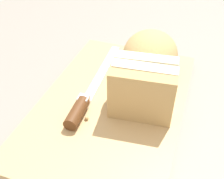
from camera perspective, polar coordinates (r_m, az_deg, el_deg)
The scene contains 8 objects.
ground_plane at distance 0.56m, azimuth 0.00°, elevation -3.94°, with size 3.00×3.00×0.00m, color gray.
cutting_board at distance 0.56m, azimuth 0.00°, elevation -3.19°, with size 0.43×0.28×0.02m, color tan.
bread_loaf at distance 0.57m, azimuth 7.48°, elevation 5.16°, with size 0.24×0.13×0.10m.
bread_knife at distance 0.54m, azimuth -5.91°, elevation -2.57°, with size 0.30×0.03×0.03m.
crumb_near_knife at distance 0.51m, azimuth -5.28°, elevation -5.96°, with size 0.01×0.01×0.01m, color tan.
crumb_near_loaf at distance 0.53m, azimuth 7.45°, elevation -3.98°, with size 0.00×0.00×0.00m, color tan.
crumb_stray_left at distance 0.58m, azimuth 6.64°, elevation 0.41°, with size 0.00×0.00×0.00m, color tan.
crumb_stray_right at distance 0.55m, azimuth -5.47°, elevation -2.25°, with size 0.01×0.01×0.01m, color tan.
Camera 1 is at (0.39, 0.12, 0.39)m, focal length 43.99 mm.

